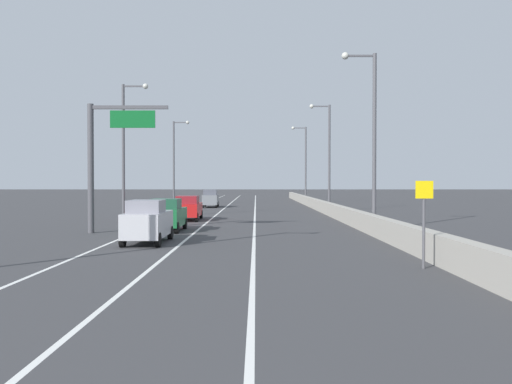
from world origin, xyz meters
TOP-DOWN VIEW (x-y plane):
  - ground_plane at (0.00, 64.00)m, footprint 320.00×320.00m
  - lane_stripe_left at (-5.50, 55.00)m, footprint 0.16×130.00m
  - lane_stripe_center at (-2.00, 55.00)m, footprint 0.16×130.00m
  - lane_stripe_right at (1.50, 55.00)m, footprint 0.16×130.00m
  - jersey_barrier_right at (8.23, 40.00)m, footprint 0.60×120.00m
  - overhead_sign_gantry at (-7.26, 28.65)m, footprint 4.68×0.36m
  - speed_advisory_sign at (7.33, 15.76)m, footprint 0.60×0.11m
  - lamp_post_right_second at (8.60, 30.32)m, footprint 2.14×0.44m
  - lamp_post_right_third at (8.80, 52.02)m, footprint 2.14×0.44m
  - lamp_post_right_fourth at (8.41, 73.71)m, footprint 2.14×0.44m
  - lamp_post_left_mid at (-8.82, 40.66)m, footprint 2.14×0.44m
  - lamp_post_left_far at (-8.76, 66.69)m, footprint 2.14×0.44m
  - car_red_0 at (-3.68, 39.18)m, footprint 1.92×4.56m
  - car_silver_1 at (-3.65, 23.44)m, footprint 1.84×4.38m
  - car_green_2 at (-3.76, 29.79)m, footprint 1.92×4.16m
  - car_gray_3 at (-3.79, 61.07)m, footprint 1.88×4.64m

SIDE VIEW (x-z plane):
  - ground_plane at x=0.00m, z-range 0.00..0.00m
  - lane_stripe_left at x=-5.50m, z-range 0.00..0.00m
  - lane_stripe_center at x=-2.00m, z-range 0.00..0.00m
  - lane_stripe_right at x=1.50m, z-range 0.00..0.00m
  - jersey_barrier_right at x=8.23m, z-range 0.00..1.10m
  - car_red_0 at x=-3.68m, z-range 0.00..1.91m
  - car_green_2 at x=-3.76m, z-range 0.00..1.97m
  - car_gray_3 at x=-3.79m, z-range -0.01..2.07m
  - car_silver_1 at x=-3.65m, z-range -0.01..2.10m
  - speed_advisory_sign at x=7.33m, z-range 0.26..3.26m
  - overhead_sign_gantry at x=-7.26m, z-range 0.98..8.48m
  - lamp_post_right_second at x=8.60m, z-range 0.76..11.64m
  - lamp_post_right_third at x=8.80m, z-range 0.76..11.64m
  - lamp_post_right_fourth at x=8.41m, z-range 0.76..11.64m
  - lamp_post_left_mid at x=-8.82m, z-range 0.76..11.64m
  - lamp_post_left_far at x=-8.76m, z-range 0.76..11.64m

